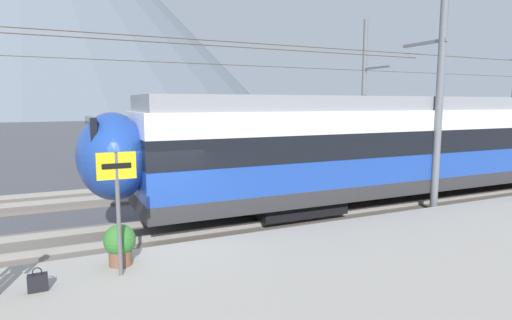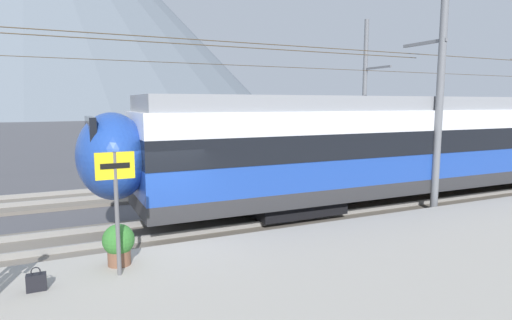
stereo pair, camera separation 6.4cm
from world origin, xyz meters
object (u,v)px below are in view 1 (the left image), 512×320
Objects in this scene: catenary_mast_far_side at (365,93)px; handbag_beside_passenger at (38,282)px; platform_sign at (117,186)px; train_near_platform at (451,141)px; potted_plant_by_shelter at (120,242)px; catenary_mast_mid at (437,99)px; train_far_track at (492,127)px.

catenary_mast_far_side is 19.54m from handbag_beside_passenger.
platform_sign is at bearing -143.63° from catenary_mast_far_side.
potted_plant_by_shelter is (-12.57, -2.81, -1.36)m from train_near_platform.
platform_sign reaches higher than handbag_beside_passenger.
train_near_platform is at bearing -104.26° from catenary_mast_far_side.
catenary_mast_mid is 10.64m from potted_plant_by_shelter.
catenary_mast_mid is 19.61× the size of platform_sign.
train_far_track is 24.24m from potted_plant_by_shelter.
train_far_track is at bearing -11.58° from catenary_mast_far_side.
train_far_track is 24.46m from platform_sign.
train_near_platform is 61.42× the size of handbag_beside_passenger.
potted_plant_by_shelter is at bearing 82.78° from platform_sign.
potted_plant_by_shelter is at bearing -159.56° from train_far_track.
handbag_beside_passenger is 1.63m from potted_plant_by_shelter.
train_far_track is 25.85m from handbag_beside_passenger.
catenary_mast_far_side is at bearing 35.10° from potted_plant_by_shelter.
handbag_beside_passenger is (-1.40, -0.10, -1.56)m from platform_sign.
train_near_platform is 0.57× the size of catenary_mast_mid.
train_far_track reaches higher than platform_sign.
potted_plant_by_shelter is at bearing -167.38° from train_near_platform.
platform_sign is at bearing 4.11° from handbag_beside_passenger.
train_near_platform reaches higher than potted_plant_by_shelter.
catenary_mast_mid is (-12.55, -7.02, 1.55)m from train_far_track.
catenary_mast_far_side is 17.95m from potted_plant_by_shelter.
catenary_mast_mid is 1.00× the size of catenary_mast_far_side.
potted_plant_by_shelter is (-22.68, -8.45, -1.36)m from train_far_track.
train_near_platform is at bearing 14.84° from platform_sign.
potted_plant_by_shelter is at bearing 23.38° from handbag_beside_passenger.
catenary_mast_mid is at bearing 8.04° from potted_plant_by_shelter.
handbag_beside_passenger is at bearing -166.19° from train_near_platform.
train_far_track is 0.60× the size of catenary_mast_far_side.
train_far_track is 11.75× the size of platform_sign.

